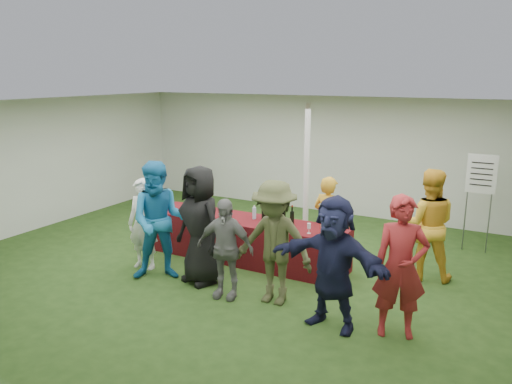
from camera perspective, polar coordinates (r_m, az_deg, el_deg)
The scene contains 18 objects.
ground at distance 8.48m, azimuth -0.79°, elevation -8.68°, with size 60.00×60.00×0.00m, color #284719.
tent at distance 8.91m, azimuth 5.78°, elevation 1.43°, with size 10.00×10.00×10.00m.
serving_table at distance 8.70m, azimuth -1.16°, elevation -5.47°, with size 3.60×0.80×0.75m, color maroon.
wine_bottles at distance 8.43m, azimuth 2.43°, elevation -2.57°, with size 0.63×0.13×0.32m.
wine_glasses at distance 8.47m, azimuth -3.45°, elevation -2.57°, with size 2.73×0.11×0.16m.
water_bottle at distance 8.57m, azimuth -0.20°, elevation -2.41°, with size 0.07×0.07×0.23m.
bar_towel at distance 8.00m, azimuth 8.86°, elevation -4.40°, with size 0.25×0.18×0.03m, color white.
dump_bucket at distance 7.73m, azimuth 8.25°, elevation -4.42°, with size 0.24×0.24×0.18m, color slate.
wine_list_sign at distance 9.75m, azimuth 24.30°, elevation 1.12°, with size 0.50×0.03×1.80m.
staff_pourer at distance 8.42m, azimuth 8.23°, elevation -3.39°, with size 0.57×0.37×1.55m, color gold.
staff_back at distance 8.26m, azimuth 19.02°, elevation -3.52°, with size 0.86×0.67×1.78m, color gold.
customer_0 at distance 8.47m, azimuth -12.76°, elevation -3.59°, with size 0.56×0.36×1.52m, color white.
customer_1 at distance 7.94m, azimuth -10.94°, elevation -3.26°, with size 0.92×0.72×1.89m, color #1D75B2.
customer_2 at distance 7.71m, azimuth -6.40°, elevation -3.76°, with size 0.90×0.59×1.85m, color black.
customer_3 at distance 7.22m, azimuth -3.58°, elevation -6.45°, with size 0.87×0.36×1.48m, color slate.
customer_4 at distance 6.99m, azimuth 2.10°, elevation -5.82°, with size 1.15×0.66×1.78m, color #464A29.
customer_5 at distance 6.40m, azimuth 8.82°, elevation -8.00°, with size 1.61×0.51×1.74m, color #1A1C3D.
customer_6 at distance 6.37m, azimuth 16.20°, elevation -8.25°, with size 0.65×0.43×1.79m, color maroon.
Camera 1 is at (3.85, -6.85, 3.19)m, focal length 35.00 mm.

